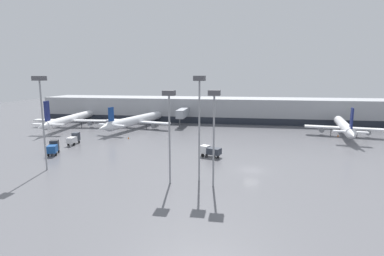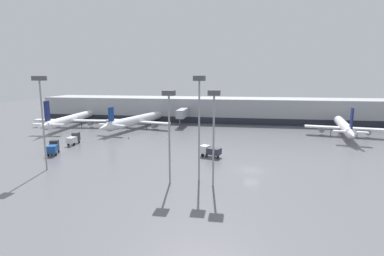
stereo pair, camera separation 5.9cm
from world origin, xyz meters
name	(u,v)px [view 1 (the left image)]	position (x,y,z in m)	size (l,w,h in m)	color
ground_plane	(252,170)	(0.00, 0.00, 0.00)	(320.00, 320.00, 0.00)	slate
terminal_building	(247,110)	(-0.09, 61.93, 4.49)	(160.00, 27.99, 9.00)	#9EA0A5
parked_jet_1	(138,120)	(-36.58, 40.89, 2.73)	(23.74, 39.11, 8.35)	silver
parked_jet_2	(344,126)	(27.32, 36.83, 2.97)	(21.53, 32.50, 9.41)	white
parked_jet_3	(71,119)	(-59.76, 38.56, 2.86)	(25.55, 38.53, 10.11)	white
service_truck_0	(74,138)	(-44.39, 14.49, 1.52)	(2.00, 4.84, 2.84)	silver
service_truck_1	(210,151)	(-8.59, 8.08, 1.40)	(4.90, 3.54, 2.35)	#2D333D
service_truck_2	(53,147)	(-43.39, 4.47, 1.60)	(3.25, 4.66, 2.95)	#19478C
traffic_cone_0	(51,144)	(-49.74, 12.73, 0.35)	(0.46, 0.46, 0.70)	orange
traffic_cone_1	(128,138)	(-33.18, 23.36, 0.31)	(0.37, 0.37, 0.61)	orange
traffic_cone_2	(338,135)	(25.81, 36.61, 0.38)	(0.43, 0.43, 0.76)	orange
apron_light_mast_0	(41,96)	(-37.67, -6.11, 13.73)	(1.80, 1.80, 17.27)	gray
apron_light_mast_1	(169,109)	(-13.35, -9.18, 12.16)	(1.80, 1.80, 15.06)	gray
apron_light_mast_2	(199,98)	(-8.86, -7.15, 13.75)	(1.80, 1.80, 17.30)	gray
apron_light_mast_3	(214,109)	(-6.28, -9.41, 12.24)	(1.80, 1.80, 15.16)	gray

